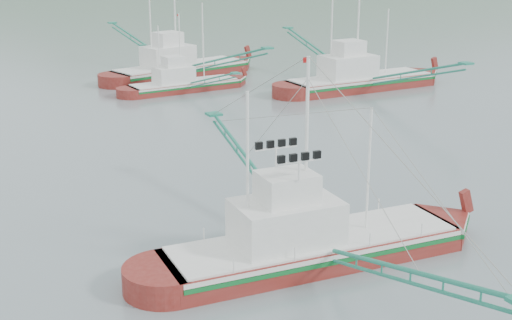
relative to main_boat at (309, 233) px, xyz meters
name	(u,v)px	position (x,y,z in m)	size (l,w,h in m)	color
ground	(311,253)	(0.64, 0.83, -1.54)	(1200.00, 1200.00, 0.00)	slate
main_boat	(309,233)	(0.00, 0.00, 0.00)	(14.87, 26.62, 10.77)	maroon
bg_boat_right	(359,74)	(26.11, 33.42, 0.09)	(16.33, 29.41, 11.90)	maroon
bg_boat_far	(183,80)	(9.57, 40.96, -0.38)	(11.78, 20.92, 8.48)	maroon
bg_boat_extra	(179,58)	(12.16, 48.58, 0.63)	(16.79, 28.88, 11.90)	maroon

